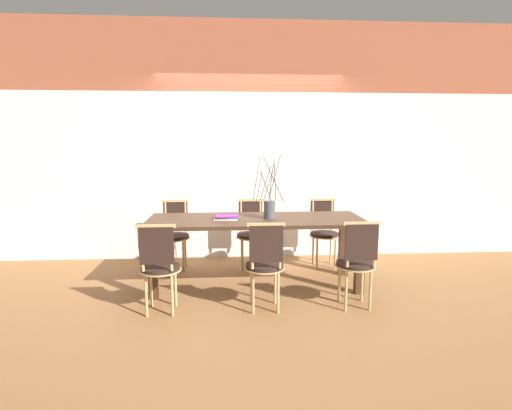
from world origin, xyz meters
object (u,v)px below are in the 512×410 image
dining_table (256,228)px  chair_near_center (357,260)px  book_stack (227,217)px  vase_centerpiece (269,207)px  chair_far_center (324,230)px

dining_table → chair_near_center: size_ratio=2.71×
book_stack → chair_near_center: bearing=-28.0°
chair_near_center → vase_centerpiece: bearing=138.3°
dining_table → vase_centerpiece: (0.15, -0.00, 0.23)m
dining_table → book_stack: bearing=-174.3°
chair_far_center → book_stack: (-1.25, -0.73, 0.31)m
dining_table → vase_centerpiece: 0.27m
chair_near_center → vase_centerpiece: size_ratio=1.25×
chair_near_center → book_stack: (-1.24, 0.66, 0.31)m
dining_table → vase_centerpiece: vase_centerpiece is taller
chair_far_center → chair_near_center: bearing=89.7°
dining_table → chair_near_center: bearing=-37.0°
vase_centerpiece → book_stack: bearing=-176.4°
dining_table → chair_far_center: chair_far_center is taller
book_stack → vase_centerpiece: bearing=3.6°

